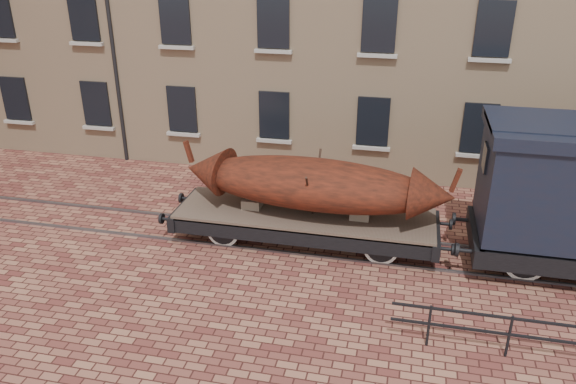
# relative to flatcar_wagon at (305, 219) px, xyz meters

# --- Properties ---
(ground) EXTENTS (90.00, 90.00, 0.00)m
(ground) POSITION_rel_flatcar_wagon_xyz_m (0.40, -0.00, -0.76)
(ground) COLOR #5E2924
(rail_track) EXTENTS (30.00, 1.52, 0.06)m
(rail_track) POSITION_rel_flatcar_wagon_xyz_m (0.40, -0.00, -0.73)
(rail_track) COLOR #59595E
(rail_track) RESTS_ON ground
(flatcar_wagon) EXTENTS (8.09, 2.19, 1.22)m
(flatcar_wagon) POSITION_rel_flatcar_wagon_xyz_m (0.00, 0.00, 0.00)
(flatcar_wagon) COLOR brown
(flatcar_wagon) RESTS_ON ground
(iron_boat) EXTENTS (7.60, 2.51, 1.78)m
(iron_boat) POSITION_rel_flatcar_wagon_xyz_m (0.23, -0.00, 1.09)
(iron_boat) COLOR maroon
(iron_boat) RESTS_ON flatcar_wagon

